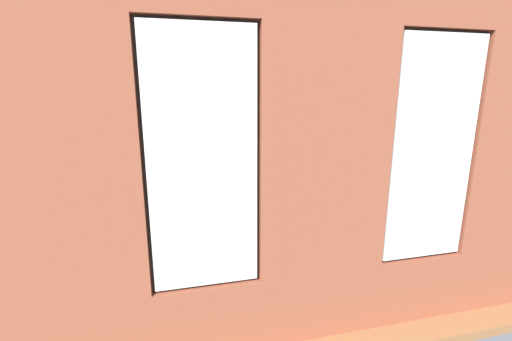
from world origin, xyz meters
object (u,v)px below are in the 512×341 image
couch_left (389,213)px  remote_black (236,204)px  couch_by_window (307,269)px  potted_plant_by_left_couch (332,188)px  papasan_chair (235,180)px  potted_plant_mid_room_small (299,189)px  potted_plant_between_couches (412,228)px  coffee_table (236,208)px  potted_plant_foreground_right (127,170)px  cup_ceramic (254,198)px  potted_plant_corner_far_left (471,231)px  tv_flatscreen (96,185)px  potted_plant_near_tv (126,211)px  candle_jar (243,204)px  potted_plant_corner_near_left (331,160)px  remote_gray (214,209)px  table_plant_small (225,198)px  potted_plant_beside_window_right (139,277)px  media_console (101,222)px

couch_left → remote_black: 2.60m
couch_by_window → potted_plant_by_left_couch: (-1.64, -2.71, 0.09)m
papasan_chair → potted_plant_mid_room_small: (-1.20, 0.79, -0.05)m
remote_black → potted_plant_between_couches: bearing=-148.5°
coffee_table → potted_plant_foreground_right: size_ratio=1.04×
coffee_table → potted_plant_mid_room_small: size_ratio=2.36×
cup_ceramic → potted_plant_corner_far_left: size_ratio=0.08×
tv_flatscreen → potted_plant_near_tv: (-0.55, 1.04, -0.11)m
potted_plant_by_left_couch → candle_jar: bearing=20.7°
potted_plant_corner_near_left → potted_plant_mid_room_small: 1.52m
remote_gray → potted_plant_corner_far_left: potted_plant_corner_far_left is taller
potted_plant_mid_room_small → potted_plant_between_couches: bearing=97.4°
cup_ceramic → remote_black: 0.39m
candle_jar → potted_plant_foreground_right: bearing=-43.4°
candle_jar → potted_plant_corner_far_left: bearing=141.0°
remote_gray → papasan_chair: 1.94m
couch_left → table_plant_small: 2.79m
couch_by_window → couch_left: 2.46m
couch_by_window → remote_black: bearing=-77.8°
remote_gray → potted_plant_by_left_couch: potted_plant_by_left_couch is taller
couch_by_window → papasan_chair: (0.15, -3.77, 0.10)m
table_plant_small → potted_plant_corner_far_left: (-2.80, 2.30, 0.07)m
candle_jar → potted_plant_foreground_right: size_ratio=0.08×
potted_plant_near_tv → potted_plant_between_couches: bearing=160.2°
potted_plant_beside_window_right → table_plant_small: bearing=-118.1°
papasan_chair → potted_plant_corner_near_left: bearing=-176.5°
media_console → potted_plant_beside_window_right: (-0.82, 2.47, 0.30)m
potted_plant_mid_room_small → media_console: bearing=9.4°
media_console → potted_plant_between_couches: potted_plant_between_couches is taller
candle_jar → remote_black: bearing=-53.9°
remote_gray → cup_ceramic: bearing=23.8°
coffee_table → potted_plant_mid_room_small: 1.74m
potted_plant_beside_window_right → potted_plant_foreground_right: bearing=-82.4°
potted_plant_mid_room_small → cup_ceramic: bearing=32.8°
candle_jar → potted_plant_corner_far_left: potted_plant_corner_far_left is taller
coffee_table → papasan_chair: 1.71m
couch_left → remote_gray: size_ratio=10.54×
remote_gray → potted_plant_corner_far_left: bearing=-31.6°
candle_jar → remote_black: size_ratio=0.60×
potted_plant_corner_near_left → potted_plant_foreground_right: potted_plant_foreground_right is taller
candle_jar → potted_plant_near_tv: 1.89m
potted_plant_near_tv → potted_plant_by_left_couch: (-3.76, -1.38, -0.35)m
remote_black → potted_plant_mid_room_small: (-1.50, -0.89, -0.08)m
cup_ceramic → table_plant_small: table_plant_small is taller
remote_black → papasan_chair: papasan_chair is taller
cup_ceramic → media_console: (2.57, -0.12, -0.26)m
couch_by_window → media_console: 3.56m
couch_by_window → potted_plant_by_left_couch: couch_by_window is taller
media_console → potted_plant_near_tv: 1.28m
coffee_table → potted_plant_corner_far_left: size_ratio=1.03×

